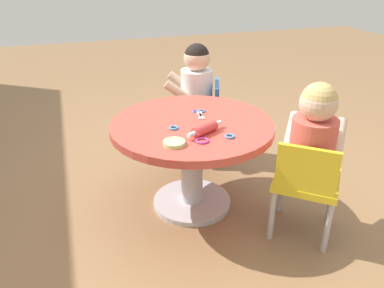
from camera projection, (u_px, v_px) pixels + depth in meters
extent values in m
plane|color=olive|center=(192.00, 203.00, 2.19)|extent=(10.00, 10.00, 0.00)
cylinder|color=silver|center=(192.00, 201.00, 2.19)|extent=(0.44, 0.44, 0.03)
cylinder|color=silver|center=(192.00, 168.00, 2.09)|extent=(0.12, 0.12, 0.47)
cylinder|color=#D84C3F|center=(192.00, 126.00, 1.98)|extent=(0.85, 0.85, 0.04)
cylinder|color=#B7B7BC|center=(331.00, 199.00, 1.99)|extent=(0.03, 0.03, 0.28)
cylinder|color=#B7B7BC|center=(281.00, 188.00, 2.08)|extent=(0.03, 0.03, 0.28)
cylinder|color=#B7B7BC|center=(327.00, 228.00, 1.78)|extent=(0.03, 0.03, 0.28)
cylinder|color=#B7B7BC|center=(272.00, 215.00, 1.86)|extent=(0.03, 0.03, 0.28)
cube|color=yellow|center=(307.00, 180.00, 1.86)|extent=(0.42, 0.42, 0.04)
cube|color=yellow|center=(307.00, 170.00, 1.69)|extent=(0.19, 0.22, 0.22)
cube|color=#3F4772|center=(307.00, 180.00, 1.86)|extent=(0.38, 0.38, 0.04)
cylinder|color=#D8594C|center=(312.00, 149.00, 1.78)|extent=(0.21, 0.21, 0.30)
sphere|color=beige|center=(319.00, 103.00, 1.68)|extent=(0.17, 0.17, 0.17)
sphere|color=tan|center=(319.00, 100.00, 1.68)|extent=(0.16, 0.16, 0.16)
cylinder|color=beige|center=(338.00, 139.00, 1.82)|extent=(0.20, 0.18, 0.17)
cylinder|color=beige|center=(292.00, 132.00, 1.89)|extent=(0.20, 0.18, 0.17)
cylinder|color=#B7B7BC|center=(179.00, 129.00, 2.80)|extent=(0.03, 0.03, 0.28)
cylinder|color=#B7B7BC|center=(176.00, 145.00, 2.57)|extent=(0.03, 0.03, 0.28)
cylinder|color=#B7B7BC|center=(215.00, 130.00, 2.79)|extent=(0.03, 0.03, 0.28)
cylinder|color=#B7B7BC|center=(215.00, 146.00, 2.55)|extent=(0.03, 0.03, 0.28)
cube|color=blue|center=(196.00, 116.00, 2.61)|extent=(0.39, 0.39, 0.04)
cube|color=blue|center=(217.00, 99.00, 2.54)|extent=(0.26, 0.12, 0.22)
cube|color=#3F4772|center=(196.00, 116.00, 2.61)|extent=(0.34, 0.36, 0.04)
cylinder|color=white|center=(197.00, 92.00, 2.53)|extent=(0.21, 0.21, 0.30)
sphere|color=beige|center=(197.00, 58.00, 2.43)|extent=(0.17, 0.17, 0.17)
sphere|color=black|center=(197.00, 56.00, 2.42)|extent=(0.16, 0.16, 0.16)
cylinder|color=beige|center=(183.00, 83.00, 2.62)|extent=(0.13, 0.22, 0.17)
cylinder|color=beige|center=(180.00, 94.00, 2.43)|extent=(0.13, 0.22, 0.17)
cylinder|color=#D83F3F|center=(205.00, 129.00, 1.83)|extent=(0.11, 0.15, 0.05)
cylinder|color=white|center=(191.00, 135.00, 1.77)|extent=(0.04, 0.05, 0.02)
cylinder|color=white|center=(217.00, 123.00, 1.89)|extent=(0.04, 0.05, 0.02)
cube|color=silver|center=(200.00, 115.00, 2.04)|extent=(0.11, 0.01, 0.01)
cube|color=silver|center=(200.00, 115.00, 2.04)|extent=(0.11, 0.06, 0.01)
torus|color=#3F72CC|center=(196.00, 111.00, 2.10)|extent=(0.04, 0.04, 0.01)
torus|color=#3F72CC|center=(202.00, 111.00, 2.10)|extent=(0.04, 0.04, 0.01)
cylinder|color=#B2E58C|center=(174.00, 143.00, 1.73)|extent=(0.10, 0.10, 0.02)
torus|color=#3F99D8|center=(230.00, 136.00, 1.80)|extent=(0.05, 0.05, 0.01)
torus|color=#D83FA5|center=(202.00, 141.00, 1.76)|extent=(0.06, 0.06, 0.01)
torus|color=#3F99D8|center=(174.00, 128.00, 1.89)|extent=(0.05, 0.05, 0.01)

